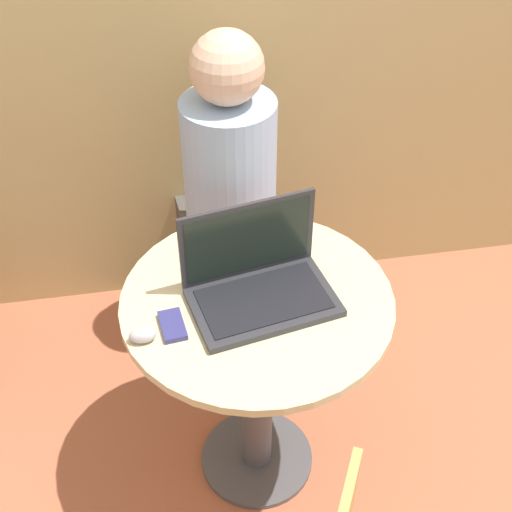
% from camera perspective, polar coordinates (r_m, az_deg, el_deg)
% --- Properties ---
extents(ground_plane, '(12.00, 12.00, 0.00)m').
position_cam_1_polar(ground_plane, '(2.42, 0.07, -15.94)').
color(ground_plane, '#B26042').
extents(round_table, '(0.71, 0.71, 0.74)m').
position_cam_1_polar(round_table, '(1.99, 0.08, -7.52)').
color(round_table, '#4C4C51').
rests_on(round_table, ground_plane).
extents(laptop, '(0.40, 0.30, 0.24)m').
position_cam_1_polar(laptop, '(1.82, 0.16, -1.96)').
color(laptop, '#2D2D33').
rests_on(laptop, round_table).
extents(cell_phone, '(0.07, 0.11, 0.02)m').
position_cam_1_polar(cell_phone, '(1.78, -6.70, -5.54)').
color(cell_phone, navy).
rests_on(cell_phone, round_table).
extents(computer_mouse, '(0.07, 0.04, 0.04)m').
position_cam_1_polar(computer_mouse, '(1.75, -9.07, -6.28)').
color(computer_mouse, '#B2B2B7').
rests_on(computer_mouse, round_table).
extents(person_seated, '(0.33, 0.48, 1.20)m').
position_cam_1_polar(person_seated, '(2.49, -2.28, 3.45)').
color(person_seated, '#4C4742').
rests_on(person_seated, ground_plane).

